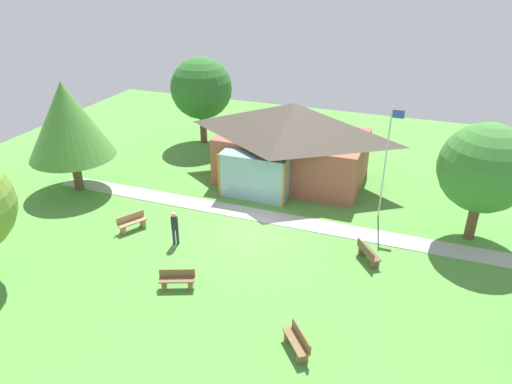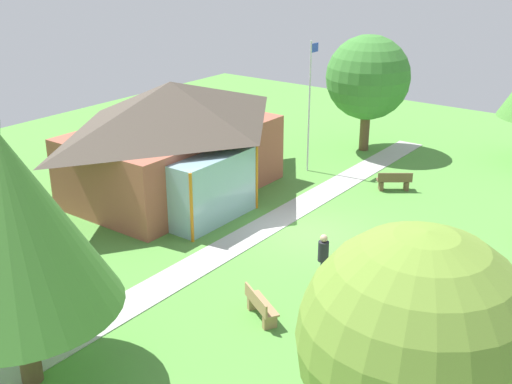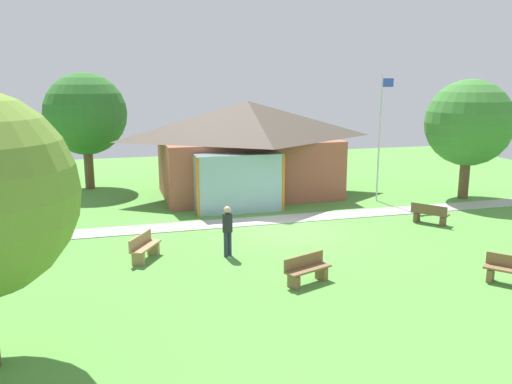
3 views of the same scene
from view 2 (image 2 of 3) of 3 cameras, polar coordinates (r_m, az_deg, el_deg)
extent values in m
plane|color=#54933D|center=(23.98, 4.74, -3.59)|extent=(44.00, 44.00, 0.00)
cube|color=#A35642|center=(27.42, -7.34, 2.87)|extent=(8.62, 5.41, 2.92)
pyramid|color=#4C4238|center=(26.76, -7.59, 7.76)|extent=(9.62, 6.41, 1.90)
cube|color=#8CB2BF|center=(24.47, -3.79, 0.31)|extent=(3.88, 1.20, 2.63)
cylinder|color=orange|center=(22.76, -5.78, -1.43)|extent=(0.12, 0.12, 2.63)
cylinder|color=orange|center=(25.54, 0.05, 1.28)|extent=(0.12, 0.12, 2.63)
cube|color=#ADADA8|center=(24.77, 1.61, -2.63)|extent=(25.68, 1.37, 0.03)
cylinder|color=silver|center=(29.51, 4.77, 7.50)|extent=(0.08, 0.08, 6.07)
cube|color=blue|center=(29.24, 5.26, 12.72)|extent=(0.60, 0.02, 0.40)
cube|color=#9E7A51|center=(18.55, 0.53, -10.00)|extent=(1.13, 1.52, 0.06)
cube|color=#9E7A51|center=(19.11, -0.15, -9.86)|extent=(0.43, 0.34, 0.39)
cube|color=#9E7A51|center=(18.26, 1.23, -11.50)|extent=(0.43, 0.34, 0.39)
cube|color=#9E7A51|center=(18.37, -0.02, -9.56)|extent=(0.80, 1.33, 0.36)
cube|color=brown|center=(20.62, 15.78, -7.43)|extent=(1.56, 0.97, 0.06)
cube|color=brown|center=(21.22, 15.71, -7.33)|extent=(0.30, 0.43, 0.39)
cube|color=brown|center=(20.26, 15.71, -8.79)|extent=(0.30, 0.43, 0.39)
cube|color=brown|center=(20.51, 15.31, -6.86)|extent=(1.42, 0.61, 0.36)
cube|color=brown|center=(28.41, 12.22, 1.05)|extent=(1.25, 1.47, 0.06)
cube|color=brown|center=(28.38, 11.09, 0.57)|extent=(0.42, 0.37, 0.39)
cube|color=brown|center=(28.62, 13.26, 0.57)|extent=(0.42, 0.37, 0.39)
cube|color=brown|center=(28.16, 12.33, 1.32)|extent=(0.94, 1.24, 0.36)
cylinder|color=#2D3347|center=(20.26, 5.96, -7.29)|extent=(0.14, 0.14, 0.85)
cylinder|color=#2D3347|center=(20.41, 5.94, -7.04)|extent=(0.14, 0.14, 0.85)
cylinder|color=#26262D|center=(19.99, 6.03, -5.28)|extent=(0.34, 0.34, 0.65)
sphere|color=#D8AD8C|center=(19.79, 6.08, -4.13)|extent=(0.24, 0.24, 0.24)
cylinder|color=brown|center=(33.51, 9.68, 5.55)|extent=(0.49, 0.49, 2.20)
sphere|color=#3D7F33|center=(32.89, 9.97, 10.05)|extent=(4.22, 4.22, 4.22)
sphere|color=olive|center=(11.70, 14.04, -12.76)|extent=(4.19, 4.19, 4.19)
cylinder|color=brown|center=(16.80, -19.74, -12.61)|extent=(0.52, 0.52, 2.14)
cone|color=#4C8C38|center=(15.29, -21.25, -2.41)|extent=(4.85, 4.85, 4.36)
camera|label=1|loc=(27.26, 57.56, 17.50)|focal=33.38mm
camera|label=3|loc=(14.80, 65.13, -8.36)|focal=36.89mm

